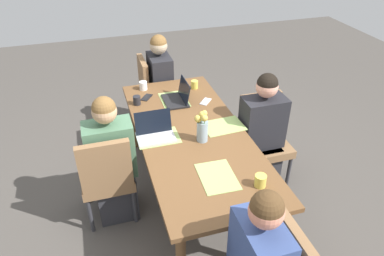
% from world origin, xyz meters
% --- Properties ---
extents(ground_plane, '(10.00, 10.00, 0.00)m').
position_xyz_m(ground_plane, '(0.00, 0.00, 0.00)').
color(ground_plane, '#4C4742').
extents(dining_table, '(2.16, 0.92, 0.75)m').
position_xyz_m(dining_table, '(0.00, 0.00, 0.67)').
color(dining_table, brown).
rests_on(dining_table, ground_plane).
extents(chair_near_left_near, '(0.44, 0.44, 0.90)m').
position_xyz_m(chair_near_left_near, '(0.05, -0.77, 0.50)').
color(chair_near_left_near, olive).
rests_on(chair_near_left_near, ground_plane).
extents(person_near_left_near, '(0.36, 0.40, 1.19)m').
position_xyz_m(person_near_left_near, '(-0.02, -0.71, 0.53)').
color(person_near_left_near, '#2D2D33').
rests_on(person_near_left_near, ground_plane).
extents(chair_head_left_left_mid, '(0.44, 0.44, 0.90)m').
position_xyz_m(chair_head_left_left_mid, '(-1.39, -0.06, 0.50)').
color(chair_head_left_left_mid, olive).
rests_on(chair_head_left_left_mid, ground_plane).
extents(person_head_left_left_mid, '(0.40, 0.36, 1.19)m').
position_xyz_m(person_head_left_left_mid, '(-1.33, 0.01, 0.53)').
color(person_head_left_left_mid, '#2D2D33').
rests_on(person_head_left_left_mid, ground_plane).
extents(chair_far_right_near, '(0.44, 0.44, 0.90)m').
position_xyz_m(chair_far_right_near, '(-0.12, 0.77, 0.50)').
color(chair_far_right_near, olive).
rests_on(chair_far_right_near, ground_plane).
extents(person_far_right_near, '(0.36, 0.40, 1.19)m').
position_xyz_m(person_far_right_near, '(-0.05, 0.71, 0.53)').
color(person_far_right_near, '#2D2D33').
rests_on(person_far_right_near, ground_plane).
extents(flower_vase, '(0.11, 0.11, 0.29)m').
position_xyz_m(flower_vase, '(0.14, 0.05, 0.89)').
color(flower_vase, '#8EA8B7').
rests_on(flower_vase, dining_table).
extents(placemat_near_left_near, '(0.26, 0.36, 0.00)m').
position_xyz_m(placemat_near_left_near, '(-0.01, -0.30, 0.75)').
color(placemat_near_left_near, '#9EBC66').
rests_on(placemat_near_left_near, dining_table).
extents(placemat_head_left_left_mid, '(0.36, 0.26, 0.00)m').
position_xyz_m(placemat_head_left_left_mid, '(-0.63, 0.00, 0.75)').
color(placemat_head_left_left_mid, '#9EBC66').
rests_on(placemat_head_left_left_mid, dining_table).
extents(placemat_head_right_left_far, '(0.37, 0.27, 0.00)m').
position_xyz_m(placemat_head_right_left_far, '(0.61, 0.01, 0.75)').
color(placemat_head_right_left_far, '#9EBC66').
rests_on(placemat_head_right_left_far, dining_table).
extents(placemat_far_right_near, '(0.28, 0.37, 0.00)m').
position_xyz_m(placemat_far_right_near, '(-0.02, 0.30, 0.75)').
color(placemat_far_right_near, '#9EBC66').
rests_on(placemat_far_right_near, dining_table).
extents(laptop_near_left_near, '(0.22, 0.32, 0.21)m').
position_xyz_m(laptop_near_left_near, '(-0.04, -0.32, 0.79)').
color(laptop_near_left_near, silver).
rests_on(laptop_near_left_near, dining_table).
extents(laptop_head_left_left_mid, '(0.32, 0.22, 0.21)m').
position_xyz_m(laptop_head_left_left_mid, '(-0.59, 0.03, 0.79)').
color(laptop_head_left_left_mid, black).
rests_on(laptop_head_left_left_mid, dining_table).
extents(coffee_mug_near_left, '(0.08, 0.08, 0.09)m').
position_xyz_m(coffee_mug_near_left, '(-0.95, -0.25, 0.79)').
color(coffee_mug_near_left, white).
rests_on(coffee_mug_near_left, dining_table).
extents(coffee_mug_near_right, '(0.07, 0.07, 0.09)m').
position_xyz_m(coffee_mug_near_right, '(-0.64, -0.37, 0.79)').
color(coffee_mug_near_right, '#232328').
rests_on(coffee_mug_near_right, dining_table).
extents(coffee_mug_centre_left, '(0.08, 0.08, 0.09)m').
position_xyz_m(coffee_mug_centre_left, '(0.79, 0.27, 0.79)').
color(coffee_mug_centre_left, '#DBC64C').
rests_on(coffee_mug_centre_left, dining_table).
extents(coffee_mug_centre_right, '(0.07, 0.07, 0.09)m').
position_xyz_m(coffee_mug_centre_right, '(-0.82, 0.28, 0.79)').
color(coffee_mug_centre_right, '#DBC64C').
rests_on(coffee_mug_centre_right, dining_table).
extents(phone_black, '(0.16, 0.15, 0.01)m').
position_xyz_m(phone_black, '(-0.75, -0.26, 0.75)').
color(phone_black, black).
rests_on(phone_black, dining_table).
extents(phone_silver, '(0.16, 0.15, 0.01)m').
position_xyz_m(phone_silver, '(-0.49, 0.29, 0.75)').
color(phone_silver, silver).
rests_on(phone_silver, dining_table).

